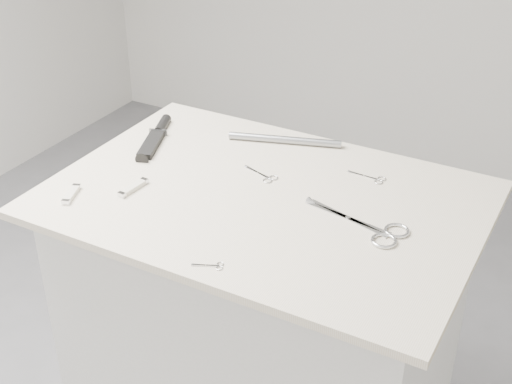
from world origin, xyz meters
The scene contains 10 objects.
plinth centered at (0.00, 0.00, 0.45)m, with size 0.90×0.60×0.90m, color silver.
display_board centered at (0.00, 0.00, 0.91)m, with size 1.00×0.70×0.02m, color beige.
large_shears centered at (0.28, -0.02, 0.92)m, with size 0.25×0.12×0.01m.
embroidery_scissors_a centered at (-0.04, 0.08, 0.92)m, with size 0.10×0.06×0.00m.
embroidery_scissors_b centered at (0.19, 0.20, 0.92)m, with size 0.10×0.04×0.00m.
tiny_scissors centered at (0.04, -0.29, 0.92)m, with size 0.06×0.04×0.00m.
sheathed_knife centered at (-0.40, 0.13, 0.93)m, with size 0.12×0.24×0.03m.
pocket_knife_a centered at (-0.39, -0.22, 0.92)m, with size 0.04×0.08×0.01m.
pocket_knife_b centered at (-0.29, -0.12, 0.93)m, with size 0.03×0.09×0.01m.
metal_rail centered at (-0.08, 0.27, 0.93)m, with size 0.02×0.02×0.30m, color gray.
Camera 1 is at (0.67, -1.27, 1.77)m, focal length 50.00 mm.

